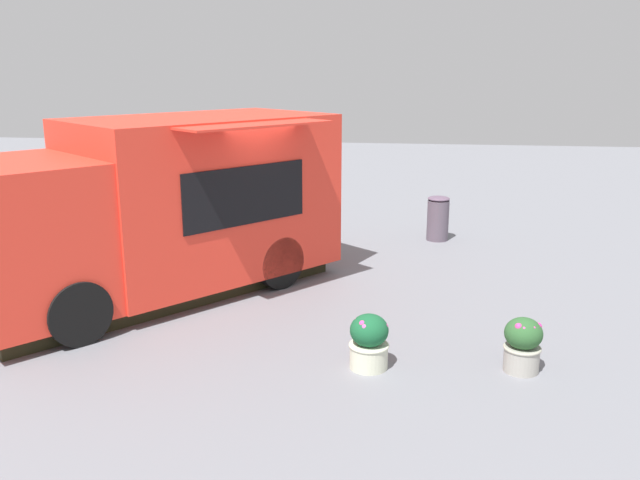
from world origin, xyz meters
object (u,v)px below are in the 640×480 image
(food_truck, at_px, (163,211))
(person_customer, at_px, (144,207))
(planter_flowering_near, at_px, (523,344))
(planter_flowering_far, at_px, (369,341))
(trash_bin, at_px, (438,218))

(food_truck, bearing_deg, person_customer, -63.96)
(food_truck, bearing_deg, planter_flowering_near, 157.35)
(planter_flowering_far, xyz_separation_m, trash_bin, (-0.97, -5.99, 0.12))
(trash_bin, bearing_deg, planter_flowering_far, 80.84)
(food_truck, distance_m, trash_bin, 5.70)
(planter_flowering_near, height_order, planter_flowering_far, planter_flowering_far)
(food_truck, xyz_separation_m, planter_flowering_far, (-3.23, 2.22, -0.95))
(food_truck, distance_m, person_customer, 5.03)
(planter_flowering_near, xyz_separation_m, trash_bin, (0.76, -5.84, 0.12))
(planter_flowering_near, distance_m, trash_bin, 5.89)
(food_truck, height_order, trash_bin, food_truck)
(person_customer, xyz_separation_m, trash_bin, (-6.37, 0.67, 0.09))
(food_truck, xyz_separation_m, person_customer, (2.17, -4.45, -0.91))
(person_customer, bearing_deg, food_truck, 116.04)
(food_truck, bearing_deg, planter_flowering_far, 145.53)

